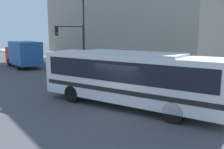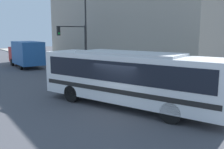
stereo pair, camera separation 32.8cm
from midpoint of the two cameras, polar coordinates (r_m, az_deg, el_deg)
The scene contains 9 objects.
ground_plane at distance 13.50m, azimuth 3.21°, elevation -8.18°, with size 120.00×120.00×0.00m, color #47474C.
sidewalk at distance 33.43m, azimuth -9.99°, elevation 2.57°, with size 3.15×70.00×0.14m.
building_facade at distance 31.19m, azimuth 1.67°, elevation 12.83°, with size 6.00×27.79×11.68m.
city_bus at distance 13.69m, azimuth 4.48°, elevation -0.24°, with size 5.87×10.83×3.07m.
delivery_truck at distance 31.14m, azimuth -18.76°, elevation 4.62°, with size 2.50×6.63×3.04m.
fire_hydrant at distance 18.91m, azimuth 9.54°, elevation -1.53°, with size 0.22×0.30×0.73m.
traffic_light_pole at distance 26.44m, azimuth -8.09°, elevation 8.00°, with size 3.28×0.35×4.70m.
parking_meter at distance 24.90m, azimuth -3.11°, elevation 2.47°, with size 0.14×0.14×1.29m.
street_lamp at distance 26.93m, azimuth -6.18°, elevation 10.59°, with size 2.23×0.28×7.59m.
Camera 2 is at (-7.86, -10.15, 4.14)m, focal length 40.00 mm.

